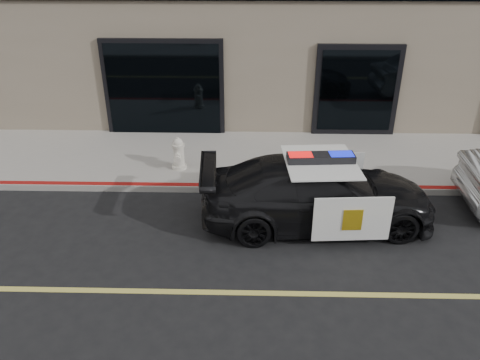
{
  "coord_description": "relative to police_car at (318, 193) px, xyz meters",
  "views": [
    {
      "loc": [
        1.5,
        -6.1,
        5.29
      ],
      "look_at": [
        1.3,
        2.2,
        1.0
      ],
      "focal_mm": 35.0,
      "sensor_mm": 36.0,
      "label": 1
    }
  ],
  "objects": [
    {
      "name": "fire_hydrant",
      "position": [
        -3.16,
        2.2,
        -0.16
      ],
      "size": [
        0.37,
        0.52,
        0.82
      ],
      "color": "silver",
      "rests_on": "sidewalk_n"
    },
    {
      "name": "ground",
      "position": [
        -2.88,
        -2.27,
        -0.7
      ],
      "size": [
        120.0,
        120.0,
        0.0
      ],
      "primitive_type": "plane",
      "color": "black",
      "rests_on": "ground"
    },
    {
      "name": "sidewalk_n",
      "position": [
        -2.88,
        2.98,
        -0.62
      ],
      "size": [
        60.0,
        3.5,
        0.15
      ],
      "primitive_type": "cube",
      "color": "gray",
      "rests_on": "ground"
    },
    {
      "name": "police_car",
      "position": [
        0.0,
        0.0,
        0.0
      ],
      "size": [
        2.55,
        5.0,
        1.56
      ],
      "color": "black",
      "rests_on": "ground"
    }
  ]
}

